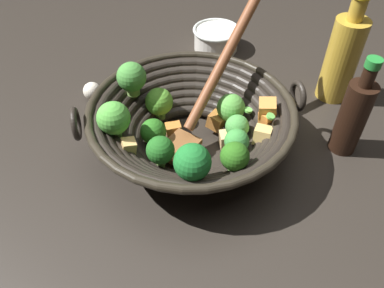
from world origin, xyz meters
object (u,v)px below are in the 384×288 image
wok (191,123)px  prep_bowl (216,38)px  soy_sauce_bottle (353,116)px  cooking_oil_bottle (342,57)px  garlic_bulb (92,91)px

wok → prep_bowl: (0.23, 0.27, -0.04)m
wok → soy_sauce_bottle: bearing=-28.5°
soy_sauce_bottle → cooking_oil_bottle: cooking_oil_bottle is taller
soy_sauce_bottle → garlic_bulb: 0.50m
prep_bowl → garlic_bulb: bearing=-172.6°
wok → soy_sauce_bottle: wok is taller
cooking_oil_bottle → prep_bowl: size_ratio=1.98×
prep_bowl → garlic_bulb: size_ratio=3.05×
soy_sauce_bottle → wok: bearing=151.5°
prep_bowl → cooking_oil_bottle: bearing=-68.6°
soy_sauce_bottle → cooking_oil_bottle: bearing=52.5°
wok → garlic_bulb: size_ratio=10.35×
wok → cooking_oil_bottle: size_ratio=1.71×
prep_bowl → garlic_bulb: (-0.33, -0.04, -0.01)m
soy_sauce_bottle → garlic_bulb: (-0.34, 0.36, -0.06)m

